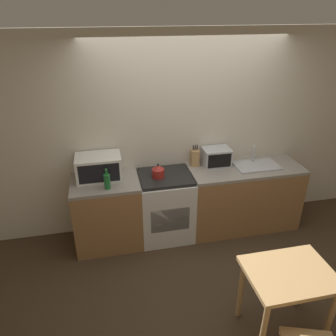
{
  "coord_description": "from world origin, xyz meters",
  "views": [
    {
      "loc": [
        -1.06,
        -2.85,
        2.81
      ],
      "look_at": [
        -0.32,
        0.6,
        1.05
      ],
      "focal_mm": 35.0,
      "sensor_mm": 36.0,
      "label": 1
    }
  ],
  "objects_px": {
    "kettle": "(158,171)",
    "microwave": "(99,167)",
    "stove_range": "(165,206)",
    "bottle": "(107,181)",
    "toaster_oven": "(216,157)",
    "dining_table": "(288,282)"
  },
  "relations": [
    {
      "from": "kettle",
      "to": "microwave",
      "type": "bearing_deg",
      "value": 169.77
    },
    {
      "from": "stove_range",
      "to": "kettle",
      "type": "relative_size",
      "value": 4.95
    },
    {
      "from": "kettle",
      "to": "bottle",
      "type": "height_order",
      "value": "bottle"
    },
    {
      "from": "microwave",
      "to": "toaster_oven",
      "type": "distance_m",
      "value": 1.52
    },
    {
      "from": "stove_range",
      "to": "bottle",
      "type": "bearing_deg",
      "value": -166.31
    },
    {
      "from": "kettle",
      "to": "stove_range",
      "type": "bearing_deg",
      "value": 12.78
    },
    {
      "from": "kettle",
      "to": "toaster_oven",
      "type": "distance_m",
      "value": 0.83
    },
    {
      "from": "stove_range",
      "to": "bottle",
      "type": "distance_m",
      "value": 0.92
    },
    {
      "from": "microwave",
      "to": "bottle",
      "type": "bearing_deg",
      "value": -73.46
    },
    {
      "from": "stove_range",
      "to": "kettle",
      "type": "height_order",
      "value": "kettle"
    },
    {
      "from": "microwave",
      "to": "bottle",
      "type": "xyz_separation_m",
      "value": [
        0.08,
        -0.28,
        -0.05
      ]
    },
    {
      "from": "dining_table",
      "to": "microwave",
      "type": "bearing_deg",
      "value": 131.38
    },
    {
      "from": "dining_table",
      "to": "bottle",
      "type": "bearing_deg",
      "value": 134.73
    },
    {
      "from": "kettle",
      "to": "toaster_oven",
      "type": "bearing_deg",
      "value": 12.19
    },
    {
      "from": "kettle",
      "to": "bottle",
      "type": "distance_m",
      "value": 0.65
    },
    {
      "from": "microwave",
      "to": "bottle",
      "type": "relative_size",
      "value": 2.17
    },
    {
      "from": "bottle",
      "to": "dining_table",
      "type": "relative_size",
      "value": 0.33
    },
    {
      "from": "stove_range",
      "to": "toaster_oven",
      "type": "distance_m",
      "value": 0.93
    },
    {
      "from": "kettle",
      "to": "dining_table",
      "type": "xyz_separation_m",
      "value": [
        0.86,
        -1.65,
        -0.37
      ]
    },
    {
      "from": "stove_range",
      "to": "toaster_oven",
      "type": "xyz_separation_m",
      "value": [
        0.72,
        0.15,
        0.57
      ]
    },
    {
      "from": "bottle",
      "to": "toaster_oven",
      "type": "relative_size",
      "value": 0.7
    },
    {
      "from": "stove_range",
      "to": "kettle",
      "type": "bearing_deg",
      "value": -167.22
    }
  ]
}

